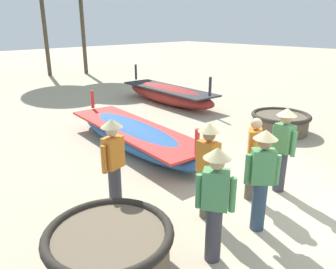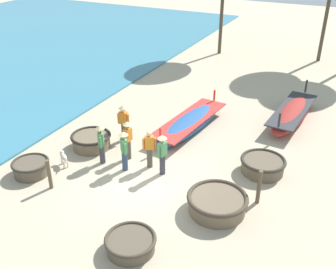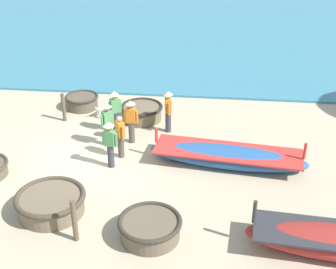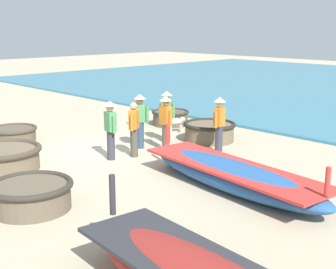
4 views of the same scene
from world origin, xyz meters
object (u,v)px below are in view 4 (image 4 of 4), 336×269
(long_boat_green_hull, at_px, (232,175))
(fisherman_standing_left, at_px, (166,120))
(coracle_nearest, at_px, (13,133))
(fisherman_crouching, at_px, (110,126))
(fisherman_by_coracle, at_px, (140,117))
(fisherman_hauling, at_px, (219,121))
(coracle_far_right, at_px, (31,194))
(fisherman_standing_right, at_px, (134,128))
(dog, at_px, (177,122))
(mooring_post_inland, at_px, (138,113))
(coracle_beside_post, at_px, (2,157))
(coracle_tilted, at_px, (209,131))
(fisherman_with_hat, at_px, (167,113))
(coracle_front_right, at_px, (170,117))

(long_boat_green_hull, relative_size, fisherman_standing_left, 3.27)
(coracle_nearest, height_order, fisherman_crouching, fisherman_crouching)
(fisherman_by_coracle, relative_size, fisherman_hauling, 1.00)
(coracle_far_right, xyz_separation_m, long_boat_green_hull, (-3.94, 2.08, 0.01))
(long_boat_green_hull, bearing_deg, fisherman_standing_right, -91.95)
(dog, relative_size, mooring_post_inland, 0.50)
(long_boat_green_hull, xyz_separation_m, fisherman_by_coracle, (-0.88, -4.28, 0.63))
(coracle_beside_post, relative_size, coracle_tilted, 1.19)
(fisherman_crouching, bearing_deg, fisherman_with_hat, -171.90)
(coracle_nearest, height_order, fisherman_hauling, fisherman_hauling)
(fisherman_standing_left, height_order, fisherman_with_hat, same)
(coracle_nearest, distance_m, fisherman_standing_left, 5.19)
(long_boat_green_hull, xyz_separation_m, fisherman_standing_right, (-0.12, -3.66, 0.51))
(coracle_front_right, height_order, coracle_far_right, coracle_far_right)
(coracle_beside_post, height_order, coracle_tilted, same)
(coracle_beside_post, xyz_separation_m, fisherman_by_coracle, (-4.05, 0.79, 0.62))
(coracle_tilted, bearing_deg, fisherman_standing_right, -4.86)
(fisherman_by_coracle, distance_m, fisherman_standing_left, 0.85)
(coracle_front_right, bearing_deg, fisherman_hauling, 65.53)
(fisherman_standing_left, distance_m, fisherman_hauling, 1.58)
(fisherman_hauling, bearing_deg, coracle_front_right, -114.47)
(coracle_front_right, height_order, coracle_nearest, coracle_front_right)
(coracle_tilted, xyz_separation_m, long_boat_green_hull, (3.10, 3.41, -0.01))
(coracle_beside_post, bearing_deg, dog, 179.81)
(coracle_beside_post, xyz_separation_m, coracle_nearest, (-1.66, -2.79, -0.09))
(coracle_tilted, height_order, dog, coracle_tilted)
(coracle_beside_post, relative_size, fisherman_with_hat, 1.22)
(fisherman_by_coracle, distance_m, dog, 2.54)
(fisherman_hauling, bearing_deg, long_boat_green_hull, 45.84)
(fisherman_by_coracle, bearing_deg, coracle_beside_post, -11.07)
(fisherman_standing_left, bearing_deg, coracle_nearest, -58.16)
(fisherman_with_hat, distance_m, dog, 1.62)
(long_boat_green_hull, height_order, fisherman_crouching, fisherman_crouching)
(dog, bearing_deg, fisherman_by_coracle, 18.20)
(fisherman_by_coracle, relative_size, mooring_post_inland, 1.43)
(fisherman_crouching, bearing_deg, fisherman_standing_left, 167.26)
(coracle_front_right, height_order, fisherman_crouching, fisherman_crouching)
(fisherman_by_coracle, bearing_deg, coracle_far_right, 24.50)
(fisherman_standing_left, relative_size, fisherman_hauling, 1.00)
(coracle_far_right, distance_m, fisherman_hauling, 6.15)
(coracle_front_right, relative_size, fisherman_with_hat, 0.85)
(coracle_beside_post, relative_size, fisherman_standing_left, 1.22)
(fisherman_by_coracle, distance_m, fisherman_with_hat, 1.08)
(coracle_tilted, bearing_deg, fisherman_hauling, 51.88)
(coracle_tilted, relative_size, fisherman_standing_left, 1.02)
(mooring_post_inland, bearing_deg, coracle_far_right, 33.68)
(fisherman_standing_right, bearing_deg, coracle_tilted, 175.14)
(fisherman_by_coracle, height_order, mooring_post_inland, fisherman_by_coracle)
(coracle_beside_post, height_order, dog, coracle_beside_post)
(fisherman_hauling, xyz_separation_m, dog, (-1.05, -2.80, -0.59))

